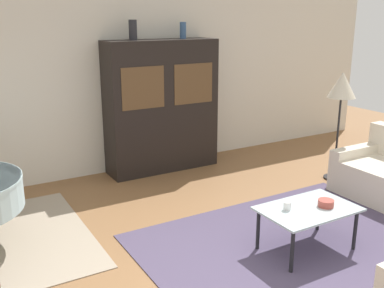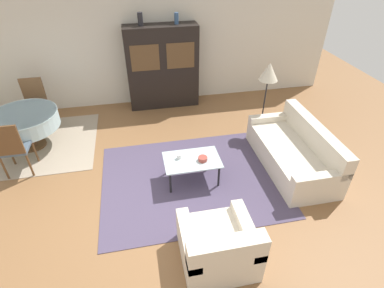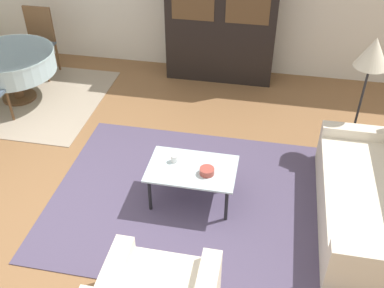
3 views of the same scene
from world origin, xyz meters
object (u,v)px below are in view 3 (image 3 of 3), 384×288
Objects in this scene: dining_table at (11,62)px; bowl at (207,171)px; cup at (174,158)px; display_cabinet at (222,19)px; couch at (376,201)px; floor_lamp at (372,58)px; dining_chair_far at (38,38)px; coffee_table at (192,171)px.

bowl is at bearing -28.39° from dining_table.
display_cabinet is at bearing 88.15° from cup.
cup is at bearing -91.85° from display_cabinet.
couch is 1.05× the size of display_cabinet.
couch reaches higher than cup.
display_cabinet is 2.47m from floor_lamp.
dining_table is 15.29× the size of cup.
cup is at bearing -29.50° from dining_table.
dining_chair_far is at bearing 138.70° from cup.
coffee_table is at bearing 90.81° from couch.
display_cabinet is 23.36× the size of cup.
dining_table is at bearing 90.00° from dining_chair_far.
display_cabinet is (-0.11, 2.85, 0.54)m from coffee_table.
bowl is at bearing 92.90° from couch.
cup is (2.68, -2.36, -0.10)m from dining_chair_far.
floor_lamp is at bearing 4.95° from couch.
cup is (-2.06, 0.05, 0.19)m from couch.
floor_lamp is at bearing 31.41° from cup.
dining_table is (-2.89, 1.59, 0.19)m from coffee_table.
dining_table is at bearing 151.15° from coffee_table.
dining_chair_far is at bearing 139.92° from coffee_table.
bowl is at bearing -19.77° from coffee_table.
cup is 0.53× the size of bowl.
couch reaches higher than dining_table.
couch is 1.60× the size of dining_table.
dining_chair_far is 12.86× the size of cup.
floor_lamp reaches higher than cup.
dining_chair_far is 4.83m from floor_lamp.
couch reaches higher than bowl.
coffee_table is 0.62× the size of floor_lamp.
floor_lamp is at bearing 35.83° from coffee_table.
display_cabinet reaches higher than dining_table.
dining_chair_far reaches higher than bowl.
couch is 1.86m from coffee_table.
cup is at bearing 160.56° from coffee_table.
coffee_table is 2.32m from floor_lamp.
coffee_table is 2.90m from display_cabinet.
dining_chair_far is 3.94m from bowl.
couch is at bearing -55.11° from display_cabinet.
display_cabinet is at bearing 95.46° from bowl.
couch is 1.57m from floor_lamp.
display_cabinet is 12.43× the size of bowl.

